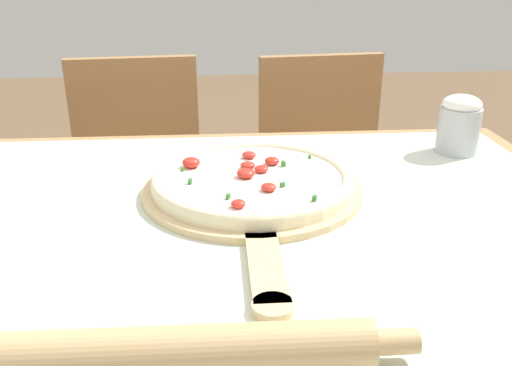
# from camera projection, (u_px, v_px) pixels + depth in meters

# --- Properties ---
(dining_table) EXTENTS (1.18, 0.93, 0.77)m
(dining_table) POSITION_uv_depth(u_px,v_px,m) (257.00, 289.00, 0.88)
(dining_table) COLOR #A87F51
(dining_table) RESTS_ON ground_plane
(towel_cloth) EXTENTS (1.10, 0.85, 0.00)m
(towel_cloth) POSITION_uv_depth(u_px,v_px,m) (257.00, 222.00, 0.84)
(towel_cloth) COLOR silver
(towel_cloth) RESTS_ON dining_table
(pizza_peel) EXTENTS (0.38, 0.56, 0.01)m
(pizza_peel) POSITION_uv_depth(u_px,v_px,m) (256.00, 194.00, 0.92)
(pizza_peel) COLOR #D6B784
(pizza_peel) RESTS_ON towel_cloth
(pizza) EXTENTS (0.34, 0.34, 0.04)m
(pizza) POSITION_uv_depth(u_px,v_px,m) (254.00, 179.00, 0.93)
(pizza) COLOR beige
(pizza) RESTS_ON pizza_peel
(rolling_pin) EXTENTS (0.46, 0.05, 0.05)m
(rolling_pin) POSITION_uv_depth(u_px,v_px,m) (185.00, 350.00, 0.52)
(rolling_pin) COLOR tan
(rolling_pin) RESTS_ON towel_cloth
(chair_left) EXTENTS (0.44, 0.44, 0.88)m
(chair_left) POSITION_uv_depth(u_px,v_px,m) (140.00, 187.00, 1.64)
(chair_left) COLOR #A37547
(chair_left) RESTS_ON ground_plane
(chair_right) EXTENTS (0.44, 0.44, 0.88)m
(chair_right) POSITION_uv_depth(u_px,v_px,m) (325.00, 182.00, 1.68)
(chair_right) COLOR #A37547
(chair_right) RESTS_ON ground_plane
(flour_cup) EXTENTS (0.08, 0.08, 0.12)m
(flour_cup) POSITION_uv_depth(u_px,v_px,m) (459.00, 124.00, 1.11)
(flour_cup) COLOR #B2B7BC
(flour_cup) RESTS_ON towel_cloth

